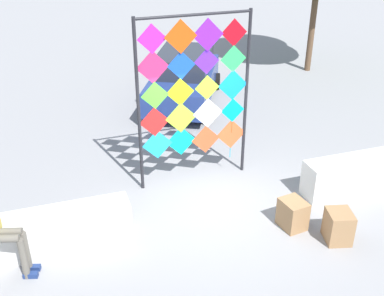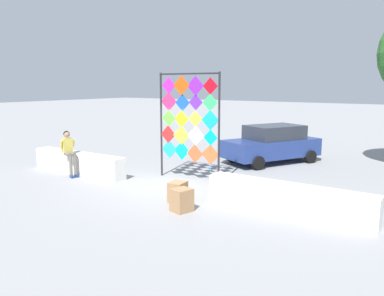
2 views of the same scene
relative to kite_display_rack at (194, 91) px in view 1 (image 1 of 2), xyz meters
name	(u,v)px [view 1 (image 1 of 2)]	position (x,y,z in m)	size (l,w,h in m)	color
ground	(219,209)	(0.11, -1.29, -2.11)	(120.00, 120.00, 0.00)	gray
plaza_ledge_left	(4,241)	(-3.96, -1.53, -1.72)	(4.39, 0.56, 0.79)	silver
kite_display_rack	(194,91)	(0.00, 0.00, 0.00)	(2.45, 0.11, 3.70)	#232328
seated_vendor	(0,227)	(-3.90, -1.96, -1.14)	(0.77, 0.57, 1.63)	#666056
parked_car	(184,78)	(1.19, 4.48, -1.31)	(3.40, 4.44, 1.59)	navy
cardboard_box_large	(293,214)	(1.23, -2.28, -1.82)	(0.42, 0.50, 0.58)	#9E754C
cardboard_box_small	(338,226)	(1.82, -2.90, -1.81)	(0.44, 0.49, 0.61)	#9E754C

